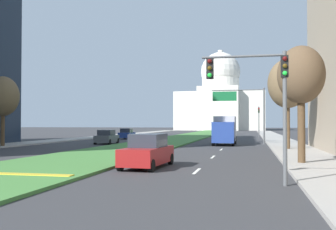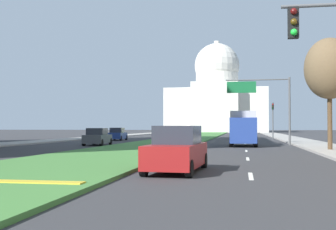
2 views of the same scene
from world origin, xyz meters
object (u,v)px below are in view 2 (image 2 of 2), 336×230
object	(u,v)px
capitol_building	(217,99)
street_tree_right_mid	(329,69)
overhead_guide_sign	(265,97)
sedan_midblock	(97,137)
sedan_distant	(117,134)
box_truck_delivery	(243,128)
traffic_light_far_right	(273,116)
sedan_lead_stopped	(177,150)

from	to	relation	value
capitol_building	street_tree_right_mid	bearing A→B (deg)	-82.43
overhead_guide_sign	sedan_midblock	xyz separation A→B (m)	(-15.80, -2.75, -3.90)
overhead_guide_sign	sedan_distant	bearing A→B (deg)	147.00
capitol_building	box_truck_delivery	world-z (taller)	capitol_building
street_tree_right_mid	capitol_building	bearing A→B (deg)	97.57
street_tree_right_mid	sedan_midblock	bearing A→B (deg)	160.38
street_tree_right_mid	sedan_distant	bearing A→B (deg)	135.76
sedan_distant	box_truck_delivery	world-z (taller)	box_truck_delivery
overhead_guide_sign	box_truck_delivery	size ratio (longest dim) A/B	1.02
overhead_guide_sign	box_truck_delivery	xyz separation A→B (m)	(-2.05, -2.12, -2.99)
capitol_building	traffic_light_far_right	distance (m)	78.38
capitol_building	box_truck_delivery	distance (m)	99.57
traffic_light_far_right	sedan_lead_stopped	world-z (taller)	traffic_light_far_right
street_tree_right_mid	overhead_guide_sign	bearing A→B (deg)	112.48
sedan_midblock	traffic_light_far_right	bearing A→B (deg)	51.34
overhead_guide_sign	sedan_midblock	size ratio (longest dim) A/B	1.55
street_tree_right_mid	sedan_distant	world-z (taller)	street_tree_right_mid
traffic_light_far_right	street_tree_right_mid	size ratio (longest dim) A/B	0.63
overhead_guide_sign	sedan_lead_stopped	distance (m)	26.06
capitol_building	overhead_guide_sign	distance (m)	97.42
sedan_lead_stopped	box_truck_delivery	bearing A→B (deg)	83.49
overhead_guide_sign	sedan_lead_stopped	size ratio (longest dim) A/B	1.38
overhead_guide_sign	sedan_distant	distance (m)	21.94
traffic_light_far_right	sedan_midblock	world-z (taller)	traffic_light_far_right
sedan_distant	box_truck_delivery	distance (m)	21.24
overhead_guide_sign	sedan_lead_stopped	bearing A→B (deg)	-100.51
overhead_guide_sign	street_tree_right_mid	distance (m)	10.72
capitol_building	overhead_guide_sign	bearing A→B (deg)	-84.04
traffic_light_far_right	street_tree_right_mid	xyz separation A→B (m)	(1.96, -29.47, 2.63)
sedan_lead_stopped	sedan_midblock	xyz separation A→B (m)	(-11.10, 22.60, -0.07)
capitol_building	sedan_lead_stopped	distance (m)	122.57
sedan_midblock	sedan_lead_stopped	bearing A→B (deg)	-63.83
traffic_light_far_right	box_truck_delivery	xyz separation A→B (m)	(-4.16, -21.76, -1.64)
traffic_light_far_right	overhead_guide_sign	size ratio (longest dim) A/B	0.80
sedan_lead_stopped	capitol_building	bearing A→B (deg)	92.53
sedan_midblock	sedan_distant	xyz separation A→B (m)	(-2.30, 14.51, -0.00)
street_tree_right_mid	sedan_midblock	distance (m)	21.72
sedan_lead_stopped	traffic_light_far_right	bearing A→B (deg)	81.39
sedan_midblock	box_truck_delivery	xyz separation A→B (m)	(13.75, 0.63, 0.90)
box_truck_delivery	capitol_building	bearing A→B (deg)	94.65
capitol_building	sedan_distant	bearing A→B (deg)	-95.39
box_truck_delivery	sedan_lead_stopped	bearing A→B (deg)	-96.51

